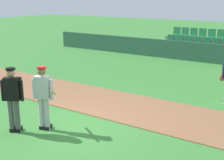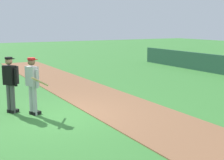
# 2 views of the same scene
# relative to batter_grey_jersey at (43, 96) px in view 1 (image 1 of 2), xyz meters

# --- Properties ---
(ground_plane) EXTENTS (80.00, 80.00, 0.00)m
(ground_plane) POSITION_rel_batter_grey_jersey_xyz_m (0.45, 0.52, -0.97)
(ground_plane) COLOR #387A33
(infield_dirt_path) EXTENTS (28.00, 2.57, 0.03)m
(infield_dirt_path) POSITION_rel_batter_grey_jersey_xyz_m (0.45, 2.76, -0.95)
(infield_dirt_path) COLOR brown
(infield_dirt_path) RESTS_ON ground
(dugout_fence) EXTENTS (20.00, 0.16, 1.06)m
(dugout_fence) POSITION_rel_batter_grey_jersey_xyz_m (0.45, 11.25, -0.44)
(dugout_fence) COLOR #234C38
(dugout_fence) RESTS_ON ground
(stadium_bleachers) EXTENTS (5.55, 2.10, 1.65)m
(stadium_bleachers) POSITION_rel_batter_grey_jersey_xyz_m (0.45, 12.70, -0.49)
(stadium_bleachers) COLOR slate
(stadium_bleachers) RESTS_ON ground
(batter_grey_jersey) EXTENTS (0.75, 0.69, 1.76)m
(batter_grey_jersey) POSITION_rel_batter_grey_jersey_xyz_m (0.00, 0.00, 0.00)
(batter_grey_jersey) COLOR #B2B2B2
(batter_grey_jersey) RESTS_ON ground
(umpire_home_plate) EXTENTS (0.53, 0.46, 1.76)m
(umpire_home_plate) POSITION_rel_batter_grey_jersey_xyz_m (-0.56, -0.54, 0.03)
(umpire_home_plate) COLOR #4C4C4C
(umpire_home_plate) RESTS_ON ground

